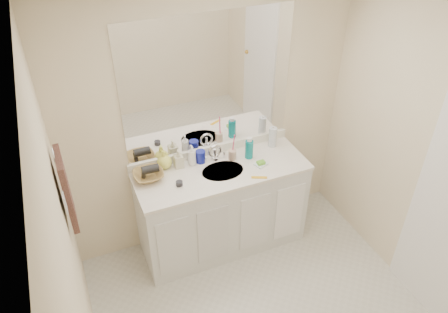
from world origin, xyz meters
name	(u,v)px	position (x,y,z in m)	size (l,w,h in m)	color
ceiling	(302,36)	(0.00, 0.00, 2.40)	(2.60, 2.60, 0.02)	white
wall_back	(209,123)	(0.00, 1.30, 1.20)	(2.60, 0.02, 2.40)	#F5E4C0
wall_left	(75,281)	(-1.30, 0.00, 1.20)	(0.02, 2.60, 2.40)	#F5E4C0
wall_right	(437,171)	(1.30, 0.00, 1.20)	(0.02, 2.60, 2.40)	#F5E4C0
vanity_cabinet	(222,209)	(0.00, 1.02, 0.42)	(1.50, 0.55, 0.85)	silver
countertop	(222,171)	(0.00, 1.02, 0.86)	(1.52, 0.57, 0.03)	white
backsplash	(211,150)	(0.00, 1.29, 0.92)	(1.52, 0.03, 0.08)	white
sink_basin	(223,172)	(0.00, 1.00, 0.87)	(0.37, 0.37, 0.02)	beige
faucet	(215,154)	(0.00, 1.18, 0.94)	(0.02, 0.02, 0.11)	silver
mirror	(209,85)	(0.00, 1.29, 1.56)	(1.48, 0.01, 1.20)	white
blue_mug	(201,157)	(-0.13, 1.20, 0.94)	(0.08, 0.08, 0.11)	navy
tan_cup	(232,155)	(0.15, 1.13, 0.93)	(0.07, 0.07, 0.09)	#D2AF94
toothbrush	(233,145)	(0.16, 1.13, 1.03)	(0.01, 0.01, 0.22)	#E93D74
mouthwash_bottle	(249,149)	(0.29, 1.10, 0.97)	(0.07, 0.07, 0.17)	#0A7C81
clear_pump_bottle	(273,137)	(0.57, 1.18, 0.98)	(0.07, 0.07, 0.19)	silver
soap_dish	(261,164)	(0.34, 0.95, 0.89)	(0.10, 0.08, 0.01)	white
green_soap	(261,163)	(0.34, 0.95, 0.90)	(0.07, 0.05, 0.02)	#66BA2D
orange_comb	(259,177)	(0.25, 0.80, 0.88)	(0.13, 0.03, 0.01)	gold
dark_jar	(179,183)	(-0.40, 0.96, 0.90)	(0.06, 0.06, 0.04)	#25252A
soap_bottle_white	(192,155)	(-0.21, 1.20, 0.98)	(0.07, 0.07, 0.19)	white
soap_bottle_cream	(179,159)	(-0.33, 1.21, 0.97)	(0.08, 0.08, 0.17)	beige
soap_bottle_yellow	(164,160)	(-0.44, 1.25, 0.96)	(0.13, 0.13, 0.17)	#F9F961
wicker_basket	(149,175)	(-0.61, 1.15, 0.91)	(0.25, 0.25, 0.06)	#A27D41
hair_dryer	(150,169)	(-0.59, 1.15, 0.97)	(0.07, 0.07, 0.14)	black
towel_ring	(53,154)	(-1.27, 0.77, 1.55)	(0.11, 0.11, 0.01)	silver
hand_towel	(66,189)	(-1.25, 0.77, 1.25)	(0.04, 0.32, 0.55)	#301E1A
switch_plate	(65,203)	(-1.27, 0.57, 1.30)	(0.01, 0.09, 0.13)	white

